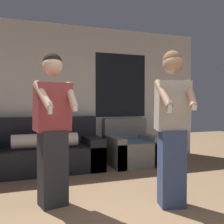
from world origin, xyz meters
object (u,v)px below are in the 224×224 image
Objects in this scene: couch at (45,152)px; person_left at (53,127)px; person_right at (172,125)px; armchair at (130,149)px.

couch is 1.74m from person_left.
person_left is 1.36m from person_right.
armchair is at bearing 43.84° from person_left.
person_right reaches higher than armchair.
armchair is 0.51× the size of person_left.
couch is 1.11× the size of person_right.
couch reaches higher than armchair.
armchair is at bearing -0.82° from couch.
armchair is 0.51× the size of person_right.
armchair is 2.22m from person_right.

